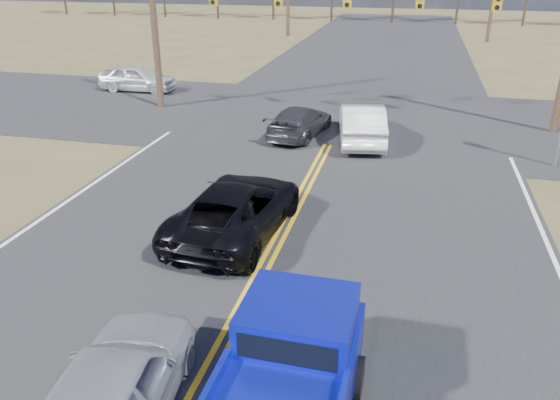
% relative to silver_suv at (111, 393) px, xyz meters
% --- Properties ---
extents(ground, '(160.00, 160.00, 0.00)m').
position_rel_silver_suv_xyz_m(ground, '(0.96, 0.91, -0.74)').
color(ground, brown).
rests_on(ground, ground).
extents(road_main, '(14.00, 120.00, 0.02)m').
position_rel_silver_suv_xyz_m(road_main, '(0.96, 10.91, -0.74)').
color(road_main, '#28282B').
rests_on(road_main, ground).
extents(road_cross, '(120.00, 12.00, 0.02)m').
position_rel_silver_suv_xyz_m(road_cross, '(0.96, 18.91, -0.74)').
color(road_cross, '#28282B').
rests_on(road_cross, ground).
extents(signal_gantry, '(19.60, 4.83, 10.00)m').
position_rel_silver_suv_xyz_m(signal_gantry, '(1.46, 18.70, 4.33)').
color(signal_gantry, '#473323').
rests_on(signal_gantry, ground).
extents(utility_poles, '(19.60, 58.32, 10.00)m').
position_rel_silver_suv_xyz_m(utility_poles, '(0.96, 17.91, 4.49)').
color(utility_poles, '#473323').
rests_on(utility_poles, ground).
extents(silver_suv, '(2.31, 4.53, 1.48)m').
position_rel_silver_suv_xyz_m(silver_suv, '(0.00, 0.00, 0.00)').
color(silver_suv, '#B2B5BA').
rests_on(silver_suv, ground).
extents(black_suv, '(2.79, 5.33, 1.43)m').
position_rel_silver_suv_xyz_m(black_suv, '(-0.23, 6.85, -0.02)').
color(black_suv, black).
rests_on(black_suv, ground).
extents(white_car_queue, '(2.38, 4.92, 1.56)m').
position_rel_silver_suv_xyz_m(white_car_queue, '(2.16, 15.63, 0.04)').
color(white_car_queue, white).
rests_on(white_car_queue, ground).
extents(dgrey_car_queue, '(2.37, 4.41, 1.21)m').
position_rel_silver_suv_xyz_m(dgrey_car_queue, '(-0.39, 15.84, -0.13)').
color(dgrey_car_queue, '#303035').
rests_on(dgrey_car_queue, ground).
extents(cross_car_west, '(1.78, 4.24, 1.43)m').
position_rel_silver_suv_xyz_m(cross_car_west, '(-10.80, 21.90, -0.02)').
color(cross_car_west, silver).
rests_on(cross_car_west, ground).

